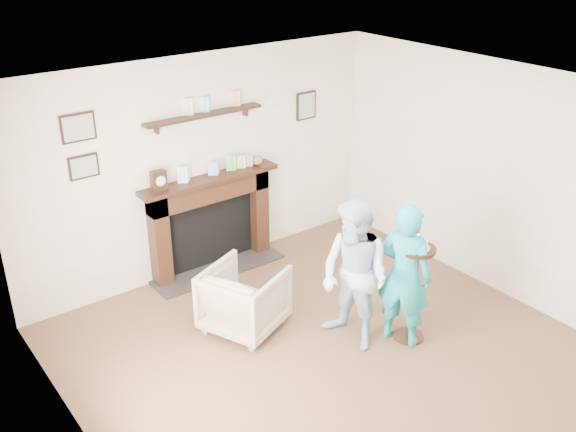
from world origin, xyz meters
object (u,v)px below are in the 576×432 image
at_px(man, 351,341).
at_px(pedestal_table, 414,275).
at_px(armchair, 245,327).
at_px(woman, 399,339).

height_order(man, pedestal_table, pedestal_table).
relative_size(armchair, woman, 0.50).
height_order(woman, pedestal_table, pedestal_table).
height_order(man, woman, man).
bearing_deg(woman, pedestal_table, -129.25).
xyz_separation_m(man, woman, (0.40, -0.26, 0.00)).
distance_m(armchair, woman, 1.55).
relative_size(man, pedestal_table, 1.29).
xyz_separation_m(armchair, pedestal_table, (1.19, -1.13, 0.71)).
distance_m(man, pedestal_table, 0.91).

